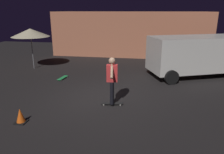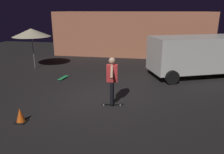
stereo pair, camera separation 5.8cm
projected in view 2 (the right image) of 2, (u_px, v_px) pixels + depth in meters
The scene contains 8 objects.
ground_plane at pixel (103, 98), 8.45m from camera, with size 28.00×28.00×0.00m, color black.
low_building at pixel (132, 33), 16.55m from camera, with size 11.29×3.38×3.18m.
parked_van at pixel (196, 54), 10.96m from camera, with size 4.98×3.59×2.03m.
patio_umbrella at pixel (31, 33), 12.18m from camera, with size 2.10×2.10×2.30m.
skateboard_ridden at pixel (112, 103), 7.85m from camera, with size 0.80×0.31×0.07m.
skateboard_spare at pixel (63, 78), 10.81m from camera, with size 0.31×0.80×0.07m.
skater at pixel (112, 77), 7.56m from camera, with size 0.41×0.98×1.67m.
traffic_cone at pixel (20, 116), 6.58m from camera, with size 0.34×0.34×0.46m.
Camera 2 is at (1.72, -7.65, 3.28)m, focal length 34.82 mm.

